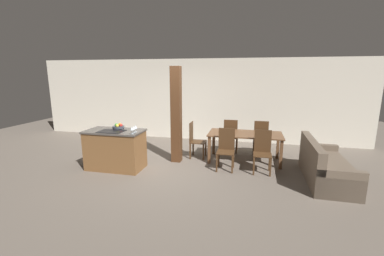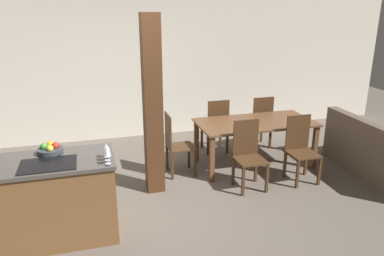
# 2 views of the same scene
# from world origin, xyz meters

# --- Properties ---
(ground_plane) EXTENTS (16.00, 16.00, 0.00)m
(ground_plane) POSITION_xyz_m (0.00, 0.00, 0.00)
(ground_plane) COLOR #665B51
(wall_back) EXTENTS (11.20, 0.08, 2.70)m
(wall_back) POSITION_xyz_m (0.00, 2.83, 1.35)
(wall_back) COLOR silver
(wall_back) RESTS_ON ground_plane
(kitchen_island) EXTENTS (1.34, 0.73, 0.94)m
(kitchen_island) POSITION_xyz_m (-1.13, -0.36, 0.47)
(kitchen_island) COLOR brown
(kitchen_island) RESTS_ON ground_plane
(fruit_bowl) EXTENTS (0.27, 0.27, 0.11)m
(fruit_bowl) POSITION_xyz_m (-1.12, -0.16, 0.98)
(fruit_bowl) COLOR #383D47
(fruit_bowl) RESTS_ON kitchen_island
(wine_glass_near) EXTENTS (0.08, 0.08, 0.16)m
(wine_glass_near) POSITION_xyz_m (-0.54, -0.65, 1.06)
(wine_glass_near) COLOR silver
(wine_glass_near) RESTS_ON kitchen_island
(wine_glass_middle) EXTENTS (0.08, 0.08, 0.16)m
(wine_glass_middle) POSITION_xyz_m (-0.54, -0.56, 1.06)
(wine_glass_middle) COLOR silver
(wine_glass_middle) RESTS_ON kitchen_island
(wine_glass_far) EXTENTS (0.08, 0.08, 0.16)m
(wine_glass_far) POSITION_xyz_m (-0.54, -0.47, 1.06)
(wine_glass_far) COLOR silver
(wine_glass_far) RESTS_ON kitchen_island
(dining_table) EXTENTS (1.84, 0.91, 0.73)m
(dining_table) POSITION_xyz_m (1.83, 0.87, 0.64)
(dining_table) COLOR brown
(dining_table) RESTS_ON ground_plane
(dining_chair_near_left) EXTENTS (0.40, 0.40, 0.96)m
(dining_chair_near_left) POSITION_xyz_m (1.42, 0.19, 0.50)
(dining_chair_near_left) COLOR #472D19
(dining_chair_near_left) RESTS_ON ground_plane
(dining_chair_near_right) EXTENTS (0.40, 0.40, 0.96)m
(dining_chair_near_right) POSITION_xyz_m (2.25, 0.19, 0.50)
(dining_chair_near_right) COLOR #472D19
(dining_chair_near_right) RESTS_ON ground_plane
(dining_chair_far_left) EXTENTS (0.40, 0.40, 0.96)m
(dining_chair_far_left) POSITION_xyz_m (1.42, 1.54, 0.50)
(dining_chair_far_left) COLOR #472D19
(dining_chair_far_left) RESTS_ON ground_plane
(dining_chair_far_right) EXTENTS (0.40, 0.40, 0.96)m
(dining_chair_far_right) POSITION_xyz_m (2.25, 1.54, 0.50)
(dining_chair_far_right) COLOR #472D19
(dining_chair_far_right) RESTS_ON ground_plane
(dining_chair_head_end) EXTENTS (0.40, 0.40, 0.96)m
(dining_chair_head_end) POSITION_xyz_m (0.53, 0.87, 0.50)
(dining_chair_head_end) COLOR #472D19
(dining_chair_head_end) RESTS_ON ground_plane
(couch) EXTENTS (0.86, 1.91, 0.86)m
(couch) POSITION_xyz_m (3.52, -0.02, 0.28)
(couch) COLOR brown
(couch) RESTS_ON ground_plane
(timber_post) EXTENTS (0.24, 0.24, 2.40)m
(timber_post) POSITION_xyz_m (0.14, 0.46, 1.20)
(timber_post) COLOR #4C2D19
(timber_post) RESTS_ON ground_plane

